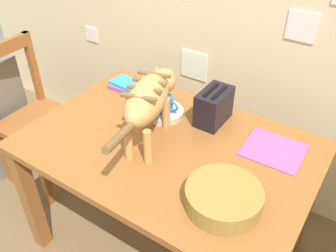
{
  "coord_description": "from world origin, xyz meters",
  "views": [
    {
      "loc": [
        0.82,
        -0.11,
        1.79
      ],
      "look_at": [
        0.11,
        0.96,
        0.84
      ],
      "focal_mm": 38.5,
      "sensor_mm": 36.0,
      "label": 1
    }
  ],
  "objects_px": {
    "coffee_mug": "(164,104)",
    "toaster": "(214,106)",
    "magazine": "(273,150)",
    "wicker_basket": "(224,197)",
    "dining_table": "(168,158)",
    "cat": "(150,98)",
    "wooden_chair_far": "(34,119)",
    "saucer_bowl": "(164,112)",
    "book_stack": "(127,85)"
  },
  "relations": [
    {
      "from": "coffee_mug",
      "to": "toaster",
      "type": "distance_m",
      "value": 0.25
    },
    {
      "from": "coffee_mug",
      "to": "magazine",
      "type": "height_order",
      "value": "coffee_mug"
    },
    {
      "from": "wicker_basket",
      "to": "dining_table",
      "type": "bearing_deg",
      "value": 152.95
    },
    {
      "from": "cat",
      "to": "magazine",
      "type": "height_order",
      "value": "cat"
    },
    {
      "from": "dining_table",
      "to": "coffee_mug",
      "type": "height_order",
      "value": "coffee_mug"
    },
    {
      "from": "magazine",
      "to": "cat",
      "type": "bearing_deg",
      "value": -157.21
    },
    {
      "from": "dining_table",
      "to": "toaster",
      "type": "distance_m",
      "value": 0.33
    },
    {
      "from": "dining_table",
      "to": "magazine",
      "type": "distance_m",
      "value": 0.48
    },
    {
      "from": "wooden_chair_far",
      "to": "toaster",
      "type": "bearing_deg",
      "value": 101.24
    },
    {
      "from": "magazine",
      "to": "wooden_chair_far",
      "type": "distance_m",
      "value": 1.5
    },
    {
      "from": "dining_table",
      "to": "wicker_basket",
      "type": "height_order",
      "value": "wicker_basket"
    },
    {
      "from": "saucer_bowl",
      "to": "coffee_mug",
      "type": "relative_size",
      "value": 1.52
    },
    {
      "from": "wicker_basket",
      "to": "wooden_chair_far",
      "type": "bearing_deg",
      "value": 171.46
    },
    {
      "from": "dining_table",
      "to": "toaster",
      "type": "xyz_separation_m",
      "value": [
        0.09,
        0.27,
        0.17
      ]
    },
    {
      "from": "magazine",
      "to": "saucer_bowl",
      "type": "bearing_deg",
      "value": -177.46
    },
    {
      "from": "cat",
      "to": "toaster",
      "type": "relative_size",
      "value": 3.41
    },
    {
      "from": "book_stack",
      "to": "toaster",
      "type": "height_order",
      "value": "toaster"
    },
    {
      "from": "saucer_bowl",
      "to": "wicker_basket",
      "type": "xyz_separation_m",
      "value": [
        0.52,
        -0.37,
        0.03
      ]
    },
    {
      "from": "book_stack",
      "to": "saucer_bowl",
      "type": "bearing_deg",
      "value": -17.45
    },
    {
      "from": "magazine",
      "to": "book_stack",
      "type": "relative_size",
      "value": 1.33
    },
    {
      "from": "saucer_bowl",
      "to": "cat",
      "type": "bearing_deg",
      "value": -73.14
    },
    {
      "from": "toaster",
      "to": "wicker_basket",
      "type": "bearing_deg",
      "value": -58.14
    },
    {
      "from": "cat",
      "to": "wicker_basket",
      "type": "xyz_separation_m",
      "value": [
        0.46,
        -0.18,
        -0.18
      ]
    },
    {
      "from": "wicker_basket",
      "to": "toaster",
      "type": "height_order",
      "value": "toaster"
    },
    {
      "from": "magazine",
      "to": "wooden_chair_far",
      "type": "bearing_deg",
      "value": -173.53
    },
    {
      "from": "magazine",
      "to": "wooden_chair_far",
      "type": "relative_size",
      "value": 0.28
    },
    {
      "from": "coffee_mug",
      "to": "book_stack",
      "type": "bearing_deg",
      "value": 162.7
    },
    {
      "from": "toaster",
      "to": "wooden_chair_far",
      "type": "xyz_separation_m",
      "value": [
        -1.13,
        -0.25,
        -0.37
      ]
    },
    {
      "from": "dining_table",
      "to": "saucer_bowl",
      "type": "height_order",
      "value": "saucer_bowl"
    },
    {
      "from": "wicker_basket",
      "to": "toaster",
      "type": "relative_size",
      "value": 1.46
    },
    {
      "from": "saucer_bowl",
      "to": "magazine",
      "type": "height_order",
      "value": "saucer_bowl"
    },
    {
      "from": "cat",
      "to": "magazine",
      "type": "bearing_deg",
      "value": 7.25
    },
    {
      "from": "book_stack",
      "to": "toaster",
      "type": "bearing_deg",
      "value": -1.08
    },
    {
      "from": "wooden_chair_far",
      "to": "dining_table",
      "type": "bearing_deg",
      "value": 87.48
    },
    {
      "from": "cat",
      "to": "coffee_mug",
      "type": "distance_m",
      "value": 0.25
    },
    {
      "from": "book_stack",
      "to": "magazine",
      "type": "bearing_deg",
      "value": -4.0
    },
    {
      "from": "dining_table",
      "to": "cat",
      "type": "relative_size",
      "value": 1.93
    },
    {
      "from": "wooden_chair_far",
      "to": "wicker_basket",
      "type": "bearing_deg",
      "value": 80.09
    },
    {
      "from": "saucer_bowl",
      "to": "wooden_chair_far",
      "type": "distance_m",
      "value": 0.95
    },
    {
      "from": "saucer_bowl",
      "to": "coffee_mug",
      "type": "height_order",
      "value": "coffee_mug"
    },
    {
      "from": "dining_table",
      "to": "toaster",
      "type": "height_order",
      "value": "toaster"
    },
    {
      "from": "saucer_bowl",
      "to": "wooden_chair_far",
      "type": "relative_size",
      "value": 0.22
    },
    {
      "from": "dining_table",
      "to": "saucer_bowl",
      "type": "relative_size",
      "value": 6.41
    },
    {
      "from": "book_stack",
      "to": "coffee_mug",
      "type": "bearing_deg",
      "value": -17.3
    },
    {
      "from": "cat",
      "to": "wicker_basket",
      "type": "distance_m",
      "value": 0.53
    },
    {
      "from": "dining_table",
      "to": "saucer_bowl",
      "type": "xyz_separation_m",
      "value": [
        -0.15,
        0.18,
        0.1
      ]
    },
    {
      "from": "cat",
      "to": "wooden_chair_far",
      "type": "relative_size",
      "value": 0.72
    },
    {
      "from": "dining_table",
      "to": "coffee_mug",
      "type": "relative_size",
      "value": 9.76
    },
    {
      "from": "wicker_basket",
      "to": "wooden_chair_far",
      "type": "height_order",
      "value": "wooden_chair_far"
    },
    {
      "from": "saucer_bowl",
      "to": "wicker_basket",
      "type": "height_order",
      "value": "wicker_basket"
    }
  ]
}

